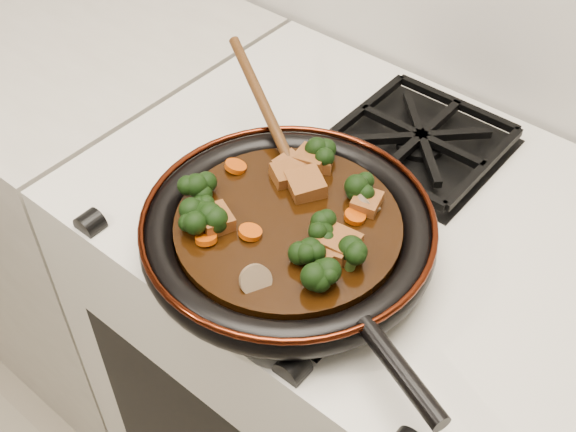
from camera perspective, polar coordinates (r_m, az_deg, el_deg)
The scene contains 35 objects.
stove at distance 1.36m, azimuth 4.63°, elevation -12.32°, with size 0.76×0.60×0.90m, color beige.
burner_grate_front at distance 0.92m, azimuth 1.11°, elevation -2.61°, with size 0.23×0.23×0.03m, color black, non-canonical shape.
burner_grate_back at distance 1.09m, azimuth 10.42°, elevation 5.85°, with size 0.23×0.23×0.03m, color black, non-canonical shape.
skillet at distance 0.90m, azimuth 0.06°, elevation -1.24°, with size 0.48×0.37×0.05m.
braising_sauce at distance 0.90m, azimuth 0.00°, elevation -0.94°, with size 0.28×0.28×0.02m, color black.
tofu_cube_0 at distance 0.88m, azimuth -5.77°, elevation -0.34°, with size 0.04×0.04×0.02m, color brown.
tofu_cube_1 at distance 0.96m, azimuth 2.51°, elevation 4.27°, with size 0.03×0.03×0.02m, color brown.
tofu_cube_2 at distance 0.96m, azimuth 1.95°, elevation 4.46°, with size 0.04×0.04×0.02m, color brown.
tofu_cube_3 at distance 0.95m, azimuth 0.17°, elevation 3.93°, with size 0.04×0.04×0.02m, color brown.
tofu_cube_4 at distance 0.93m, azimuth 1.43°, elevation 2.45°, with size 0.04×0.05×0.02m, color brown.
tofu_cube_5 at distance 0.85m, azimuth 3.63°, elevation -2.59°, with size 0.04×0.04×0.02m, color brown.
tofu_cube_6 at distance 0.86m, azimuth 3.97°, elevation -2.21°, with size 0.04×0.05×0.02m, color brown.
tofu_cube_7 at distance 0.94m, azimuth -0.14°, elevation 3.26°, with size 0.04×0.04×0.02m, color brown.
tofu_cube_8 at distance 0.91m, azimuth 6.23°, elevation 1.05°, with size 0.04×0.03×0.02m, color brown.
tofu_cube_9 at distance 0.85m, azimuth 3.48°, elevation -2.72°, with size 0.04×0.04×0.02m, color brown.
broccoli_floret_0 at distance 0.97m, azimuth 2.76°, elevation 4.86°, with size 0.06×0.06×0.05m, color black, non-canonical shape.
broccoli_floret_1 at distance 0.86m, azimuth 3.10°, elevation -1.34°, with size 0.06×0.06×0.05m, color black, non-canonical shape.
broccoli_floret_2 at distance 0.89m, azimuth -6.21°, elevation -0.16°, with size 0.06×0.06×0.05m, color black, non-canonical shape.
broccoli_floret_3 at distance 0.92m, azimuth -6.96°, elevation 2.09°, with size 0.06×0.06×0.05m, color black, non-canonical shape.
broccoli_floret_4 at distance 0.89m, azimuth -7.02°, elevation -0.08°, with size 0.06×0.06×0.05m, color black, non-canonical shape.
broccoli_floret_5 at distance 0.88m, azimuth -6.90°, elevation -0.67°, with size 0.06×0.06×0.05m, color black, non-canonical shape.
broccoli_floret_6 at distance 0.82m, azimuth 2.88°, elevation -4.78°, with size 0.06×0.06×0.06m, color black, non-canonical shape.
broccoli_floret_7 at distance 0.92m, azimuth 6.01°, elevation 2.11°, with size 0.06×0.06×0.05m, color black, non-canonical shape.
broccoli_floret_8 at distance 0.84m, azimuth 1.59°, elevation -2.98°, with size 0.06×0.06×0.05m, color black, non-canonical shape.
broccoli_floret_9 at distance 0.83m, azimuth 4.98°, elevation -3.64°, with size 0.06×0.06×0.05m, color black, non-canonical shape.
carrot_coin_0 at distance 0.89m, azimuth -7.08°, elevation -0.56°, with size 0.03×0.03×0.01m, color #AF3C04.
carrot_coin_1 at distance 0.87m, azimuth -6.48°, elevation -1.79°, with size 0.03×0.03×0.01m, color #AF3C04.
carrot_coin_2 at distance 0.87m, azimuth -3.01°, elevation -1.28°, with size 0.03×0.03×0.01m, color #AF3C04.
carrot_coin_3 at distance 0.87m, azimuth 3.49°, elevation -1.34°, with size 0.03×0.03×0.01m, color #AF3C04.
carrot_coin_4 at distance 0.89m, azimuth 5.31°, elevation -0.03°, with size 0.03×0.03×0.01m, color #AF3C04.
carrot_coin_5 at distance 0.96m, azimuth -4.17°, elevation 3.94°, with size 0.03×0.03×0.01m, color #AF3C04.
mushroom_slice_0 at distance 0.82m, azimuth -2.58°, elevation -5.10°, with size 0.04×0.04×0.01m, color #7B6347.
mushroom_slice_1 at distance 0.91m, azimuth 6.35°, elevation 1.15°, with size 0.04×0.04×0.01m, color #7B6347.
mushroom_slice_2 at distance 0.90m, azimuth -6.64°, elevation 0.43°, with size 0.03×0.03×0.01m, color #7B6347.
wooden_spoon at distance 0.98m, azimuth -0.94°, elevation 6.65°, with size 0.15×0.10×0.25m.
Camera 1 is at (0.38, 1.07, 1.60)m, focal length 45.00 mm.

